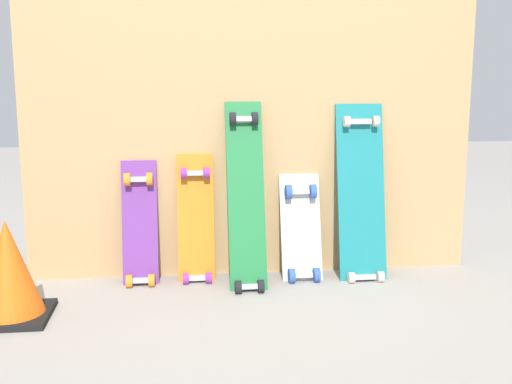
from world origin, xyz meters
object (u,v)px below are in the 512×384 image
skateboard_purple (140,230)px  traffic_cone (8,271)px  skateboard_orange (196,225)px  skateboard_white (301,233)px  skateboard_green (246,202)px  skateboard_teal (361,199)px

skateboard_purple → traffic_cone: 0.64m
skateboard_orange → traffic_cone: 0.87m
skateboard_purple → skateboard_white: skateboard_purple is taller
skateboard_purple → traffic_cone: (-0.50, -0.41, -0.05)m
skateboard_purple → skateboard_orange: skateboard_orange is taller
skateboard_orange → skateboard_green: (0.23, -0.09, 0.12)m
skateboard_purple → skateboard_orange: size_ratio=0.96×
skateboard_white → traffic_cone: (-1.26, -0.39, -0.02)m
skateboard_green → skateboard_purple: bearing=171.5°
skateboard_purple → skateboard_orange: bearing=2.8°
skateboard_purple → skateboard_white: (0.77, -0.02, -0.04)m
skateboard_teal → traffic_cone: (-1.55, -0.38, -0.18)m
skateboard_orange → skateboard_green: 0.28m
skateboard_purple → skateboard_green: bearing=-8.5°
skateboard_teal → traffic_cone: 1.61m
skateboard_green → traffic_cone: 1.06m
skateboard_green → skateboard_teal: bearing=4.8°
skateboard_teal → traffic_cone: size_ratio=2.22×
skateboard_orange → skateboard_white: size_ratio=1.20×
skateboard_white → skateboard_teal: size_ratio=0.62×
skateboard_green → skateboard_teal: skateboard_green is taller
skateboard_white → traffic_cone: bearing=-162.9°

